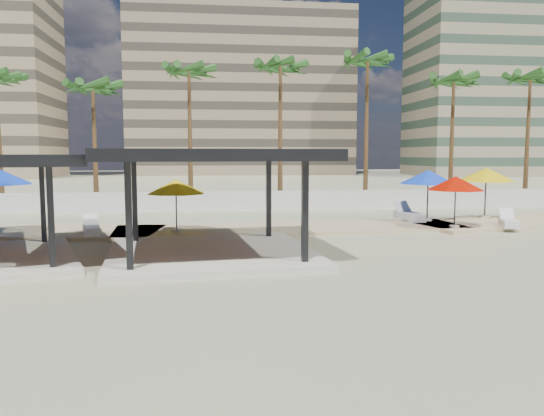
# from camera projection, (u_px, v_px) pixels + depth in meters

# --- Properties ---
(ground) EXTENTS (200.00, 200.00, 0.00)m
(ground) POSITION_uv_depth(u_px,v_px,m) (266.00, 262.00, 17.41)
(ground) COLOR tan
(ground) RESTS_ON ground
(promenade) EXTENTS (44.45, 7.97, 0.24)m
(promenade) POSITION_uv_depth(u_px,v_px,m) (290.00, 227.00, 25.21)
(promenade) COLOR #C6B284
(promenade) RESTS_ON ground
(boundary_wall) EXTENTS (56.00, 0.30, 1.20)m
(boundary_wall) POSITION_uv_depth(u_px,v_px,m) (238.00, 201.00, 33.15)
(boundary_wall) COLOR silver
(boundary_wall) RESTS_ON ground
(building_mid) EXTENTS (38.00, 16.00, 30.40)m
(building_mid) POSITION_uv_depth(u_px,v_px,m) (240.00, 93.00, 93.47)
(building_mid) COLOR #847259
(building_mid) RESTS_ON ground
(building_east) EXTENTS (32.00, 15.00, 36.40)m
(building_east) POSITION_uv_depth(u_px,v_px,m) (513.00, 70.00, 86.60)
(building_east) COLOR gray
(building_east) RESTS_ON ground
(pavilion_central) EXTENTS (7.92, 7.92, 3.67)m
(pavilion_central) POSITION_uv_depth(u_px,v_px,m) (210.00, 193.00, 18.17)
(pavilion_central) COLOR beige
(pavilion_central) RESTS_ON ground
(umbrella_b) EXTENTS (3.30, 3.30, 2.27)m
(umbrella_b) POSITION_uv_depth(u_px,v_px,m) (176.00, 187.00, 22.53)
(umbrella_b) COLOR beige
(umbrella_b) RESTS_ON promenade
(umbrella_c) EXTENTS (2.63, 2.63, 2.34)m
(umbrella_c) POSITION_uv_depth(u_px,v_px,m) (456.00, 183.00, 24.03)
(umbrella_c) COLOR beige
(umbrella_c) RESTS_ON promenade
(umbrella_d) EXTENTS (3.32, 3.32, 2.54)m
(umbrella_d) POSITION_uv_depth(u_px,v_px,m) (428.00, 177.00, 26.49)
(umbrella_d) COLOR beige
(umbrella_d) RESTS_ON promenade
(umbrella_e) EXTENTS (3.34, 3.34, 2.63)m
(umbrella_e) POSITION_uv_depth(u_px,v_px,m) (486.00, 175.00, 27.76)
(umbrella_e) COLOR beige
(umbrella_e) RESTS_ON promenade
(lounger_a) EXTENTS (1.11, 2.04, 0.74)m
(lounger_a) POSITION_uv_depth(u_px,v_px,m) (92.00, 229.00, 22.33)
(lounger_a) COLOR silver
(lounger_a) RESTS_ON promenade
(lounger_b) EXTENTS (1.36, 2.13, 0.77)m
(lounger_b) POSITION_uv_depth(u_px,v_px,m) (509.00, 222.00, 24.58)
(lounger_b) COLOR silver
(lounger_b) RESTS_ON promenade
(lounger_c) EXTENTS (0.92, 2.42, 0.90)m
(lounger_c) POSITION_uv_depth(u_px,v_px,m) (409.00, 216.00, 26.96)
(lounger_c) COLOR silver
(lounger_c) RESTS_ON promenade
(palm_c) EXTENTS (3.00, 3.00, 8.52)m
(palm_c) POSITION_uv_depth(u_px,v_px,m) (93.00, 92.00, 33.45)
(palm_c) COLOR brown
(palm_c) RESTS_ON ground
(palm_d) EXTENTS (3.00, 3.00, 9.79)m
(palm_d) POSITION_uv_depth(u_px,v_px,m) (189.00, 77.00, 34.84)
(palm_d) COLOR brown
(palm_d) RESTS_ON ground
(palm_e) EXTENTS (3.00, 3.00, 10.12)m
(palm_e) POSITION_uv_depth(u_px,v_px,m) (280.00, 72.00, 35.03)
(palm_e) COLOR brown
(palm_e) RESTS_ON ground
(palm_f) EXTENTS (3.00, 3.00, 10.63)m
(palm_f) POSITION_uv_depth(u_px,v_px,m) (367.00, 67.00, 35.90)
(palm_f) COLOR brown
(palm_f) RESTS_ON ground
(palm_g) EXTENTS (3.00, 3.00, 9.33)m
(palm_g) POSITION_uv_depth(u_px,v_px,m) (454.00, 86.00, 36.35)
(palm_g) COLOR brown
(palm_g) RESTS_ON ground
(palm_h) EXTENTS (3.00, 3.00, 9.74)m
(palm_h) POSITION_uv_depth(u_px,v_px,m) (530.00, 83.00, 37.63)
(palm_h) COLOR brown
(palm_h) RESTS_ON ground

